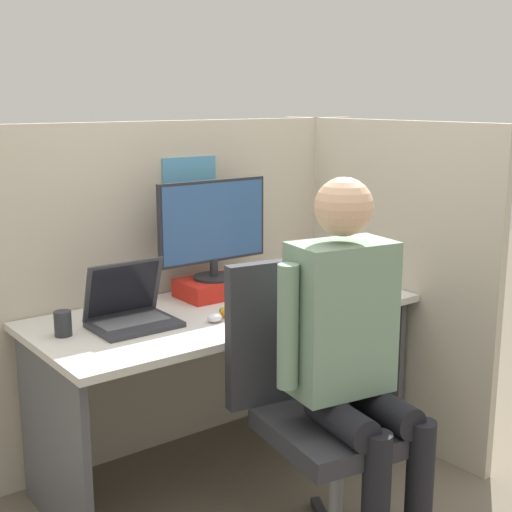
{
  "coord_description": "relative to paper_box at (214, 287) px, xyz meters",
  "views": [
    {
      "loc": [
        -1.62,
        -1.99,
        1.58
      ],
      "look_at": [
        0.02,
        0.18,
        0.98
      ],
      "focal_mm": 50.0,
      "sensor_mm": 36.0,
      "label": 1
    }
  ],
  "objects": [
    {
      "name": "ground_plane",
      "position": [
        -0.07,
        -0.54,
        -0.77
      ],
      "size": [
        12.0,
        12.0,
        0.0
      ],
      "primitive_type": "plane",
      "color": "#665B4C"
    },
    {
      "name": "laptop",
      "position": [
        -0.49,
        -0.16,
        0.01
      ],
      "size": [
        0.32,
        0.24,
        0.25
      ],
      "color": "#2D2D33",
      "rests_on": "desk"
    },
    {
      "name": "pen_cup",
      "position": [
        -0.74,
        -0.11,
        0.01
      ],
      "size": [
        0.06,
        0.06,
        0.09
      ],
      "color": "#28282D",
      "rests_on": "desk"
    },
    {
      "name": "cubicle_panel_back",
      "position": [
        -0.07,
        0.2,
        -0.02
      ],
      "size": [
        2.11,
        0.05,
        1.49
      ],
      "color": "#B7AD99",
      "rests_on": "ground"
    },
    {
      "name": "mouse",
      "position": [
        -0.21,
        -0.31,
        -0.02
      ],
      "size": [
        0.06,
        0.05,
        0.04
      ],
      "color": "silver",
      "rests_on": "desk"
    },
    {
      "name": "office_chair",
      "position": [
        -0.1,
        -0.79,
        -0.23
      ],
      "size": [
        0.54,
        0.6,
        1.02
      ],
      "color": "#2D2D33",
      "rests_on": "ground"
    },
    {
      "name": "coffee_mug",
      "position": [
        0.33,
        -0.05,
        0.01
      ],
      "size": [
        0.08,
        0.08,
        0.1
      ],
      "color": "teal",
      "rests_on": "desk"
    },
    {
      "name": "person",
      "position": [
        -0.08,
        -0.94,
        0.01
      ],
      "size": [
        0.47,
        0.43,
        1.34
      ],
      "color": "black",
      "rests_on": "ground"
    },
    {
      "name": "stapler",
      "position": [
        0.67,
        -0.05,
        -0.01
      ],
      "size": [
        0.04,
        0.15,
        0.06
      ],
      "color": "#A31919",
      "rests_on": "desk"
    },
    {
      "name": "desk",
      "position": [
        -0.07,
        -0.18,
        -0.21
      ],
      "size": [
        1.61,
        0.71,
        0.73
      ],
      "color": "beige",
      "rests_on": "ground"
    },
    {
      "name": "monitor",
      "position": [
        0.0,
        0.0,
        0.27
      ],
      "size": [
        0.54,
        0.19,
        0.43
      ],
      "color": "#232328",
      "rests_on": "paper_box"
    },
    {
      "name": "paper_box",
      "position": [
        0.0,
        0.0,
        0.0
      ],
      "size": [
        0.31,
        0.22,
        0.08
      ],
      "color": "red",
      "rests_on": "desk"
    },
    {
      "name": "cubicle_panel_right",
      "position": [
        0.76,
        -0.25,
        -0.02
      ],
      "size": [
        0.04,
        1.36,
        1.49
      ],
      "color": "#B7AD99",
      "rests_on": "ground"
    },
    {
      "name": "carrot_toy",
      "position": [
        -0.14,
        -0.34,
        -0.02
      ],
      "size": [
        0.05,
        0.12,
        0.05
      ],
      "color": "orange",
      "rests_on": "desk"
    }
  ]
}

